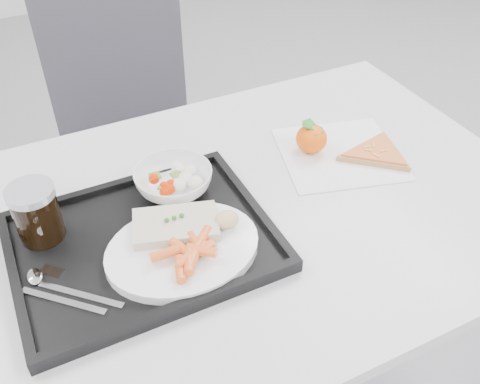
{
  "coord_description": "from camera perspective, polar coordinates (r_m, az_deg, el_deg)",
  "views": [
    {
      "loc": [
        -0.34,
        -0.4,
        1.44
      ],
      "look_at": [
        0.01,
        0.32,
        0.77
      ],
      "focal_mm": 40.0,
      "sensor_mm": 36.0,
      "label": 1
    }
  ],
  "objects": [
    {
      "name": "cola_glass",
      "position": [
        0.99,
        -20.91,
        -2.02
      ],
      "size": [
        0.08,
        0.08,
        0.11
      ],
      "color": "black",
      "rests_on": "tray"
    },
    {
      "name": "tangerine",
      "position": [
        1.17,
        7.63,
        5.67
      ],
      "size": [
        0.09,
        0.09,
        0.07
      ],
      "color": "orange",
      "rests_on": "napkin"
    },
    {
      "name": "pizza_slice",
      "position": [
        1.2,
        14.37,
        4.05
      ],
      "size": [
        0.23,
        0.23,
        0.02
      ],
      "color": "tan",
      "rests_on": "napkin"
    },
    {
      "name": "dinner_plate",
      "position": [
        0.93,
        -6.12,
        -6.07
      ],
      "size": [
        0.27,
        0.27,
        0.02
      ],
      "color": "white",
      "rests_on": "tray"
    },
    {
      "name": "carrot_pile",
      "position": [
        0.89,
        -5.3,
        -6.44
      ],
      "size": [
        0.12,
        0.09,
        0.03
      ],
      "color": "orange",
      "rests_on": "dinner_plate"
    },
    {
      "name": "salad_bowl",
      "position": [
        1.05,
        -7.1,
        1.23
      ],
      "size": [
        0.15,
        0.15,
        0.05
      ],
      "color": "white",
      "rests_on": "tray"
    },
    {
      "name": "salad_contents",
      "position": [
        1.03,
        -6.52,
        1.28
      ],
      "size": [
        0.1,
        0.08,
        0.03
      ],
      "color": "red",
      "rests_on": "salad_bowl"
    },
    {
      "name": "fish_fillet",
      "position": [
        0.95,
        -6.88,
        -3.51
      ],
      "size": [
        0.17,
        0.13,
        0.03
      ],
      "color": "beige",
      "rests_on": "dinner_plate"
    },
    {
      "name": "chair",
      "position": [
        1.7,
        -11.39,
        7.17
      ],
      "size": [
        0.48,
        0.48,
        0.93
      ],
      "color": "#3D3C44",
      "rests_on": "ground"
    },
    {
      "name": "cutlery",
      "position": [
        0.92,
        -18.86,
        -9.69
      ],
      "size": [
        0.14,
        0.15,
        0.01
      ],
      "color": "silver",
      "rests_on": "tray"
    },
    {
      "name": "tray",
      "position": [
        0.97,
        -10.3,
        -5.41
      ],
      "size": [
        0.45,
        0.35,
        0.03
      ],
      "color": "black",
      "rests_on": "table"
    },
    {
      "name": "bread_roll",
      "position": [
        0.94,
        -1.45,
        -2.95
      ],
      "size": [
        0.05,
        0.04,
        0.03
      ],
      "color": "#E5B681",
      "rests_on": "dinner_plate"
    },
    {
      "name": "napkin",
      "position": [
        1.19,
        10.52,
        4.04
      ],
      "size": [
        0.3,
        0.3,
        0.0
      ],
      "color": "silver",
      "rests_on": "table"
    },
    {
      "name": "table",
      "position": [
        1.08,
        -0.23,
        -4.28
      ],
      "size": [
        1.2,
        0.8,
        0.75
      ],
      "color": "#B1B2B4",
      "rests_on": "ground"
    }
  ]
}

